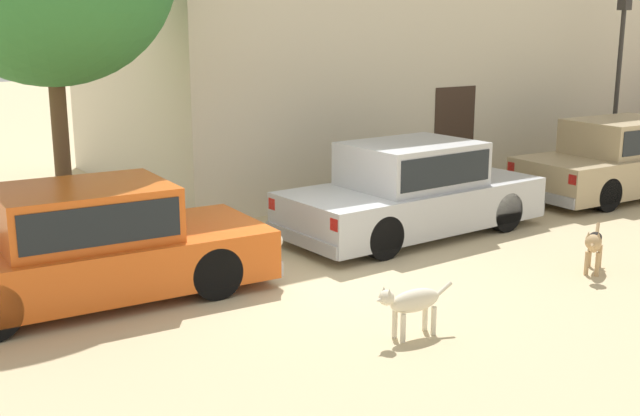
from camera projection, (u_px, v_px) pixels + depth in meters
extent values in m
plane|color=tan|center=(322.00, 275.00, 10.75)|extent=(80.00, 80.00, 0.00)
cube|color=#D15619|center=(92.00, 263.00, 9.75)|extent=(4.49, 2.04, 0.63)
cube|color=#D15619|center=(85.00, 213.00, 9.58)|extent=(2.11, 1.66, 0.67)
cube|color=black|center=(84.00, 212.00, 9.58)|extent=(1.95, 1.68, 0.47)
cube|color=#999BA0|center=(250.00, 253.00, 10.89)|extent=(0.22, 1.78, 0.20)
sphere|color=silver|center=(229.00, 218.00, 11.43)|extent=(0.20, 0.20, 0.20)
sphere|color=silver|center=(275.00, 241.00, 10.22)|extent=(0.20, 0.20, 0.20)
cylinder|color=black|center=(170.00, 243.00, 11.11)|extent=(0.69, 0.24, 0.68)
cylinder|color=black|center=(216.00, 273.00, 9.77)|extent=(0.69, 0.24, 0.68)
cube|color=#B2B5BA|center=(412.00, 205.00, 12.78)|extent=(4.51, 2.01, 0.67)
cube|color=#B2B5BA|center=(411.00, 164.00, 12.60)|extent=(2.11, 1.66, 0.70)
cube|color=black|center=(411.00, 163.00, 12.59)|extent=(1.94, 1.67, 0.49)
cube|color=#999BA0|center=(502.00, 200.00, 14.10)|extent=(0.19, 1.79, 0.20)
cube|color=#999BA0|center=(302.00, 239.00, 11.56)|extent=(0.19, 1.79, 0.20)
sphere|color=silver|center=(474.00, 174.00, 14.61)|extent=(0.20, 0.20, 0.20)
sphere|color=silver|center=(537.00, 186.00, 13.46)|extent=(0.20, 0.20, 0.20)
cube|color=red|center=(273.00, 204.00, 12.09)|extent=(0.05, 0.18, 0.18)
cube|color=red|center=(335.00, 225.00, 10.85)|extent=(0.05, 0.18, 0.18)
cylinder|color=black|center=(435.00, 195.00, 14.22)|extent=(0.67, 0.23, 0.66)
cylinder|color=black|center=(505.00, 212.00, 12.95)|extent=(0.67, 0.23, 0.66)
cylinder|color=black|center=(317.00, 216.00, 12.68)|extent=(0.67, 0.23, 0.66)
cylinder|color=black|center=(383.00, 237.00, 11.41)|extent=(0.67, 0.23, 0.66)
cube|color=tan|center=(622.00, 170.00, 15.61)|extent=(4.72, 1.92, 0.71)
cube|color=tan|center=(624.00, 136.00, 15.43)|extent=(2.20, 1.58, 0.67)
cube|color=black|center=(624.00, 136.00, 15.43)|extent=(2.03, 1.59, 0.47)
cube|color=#999BA0|center=(540.00, 195.00, 14.50)|extent=(0.19, 1.70, 0.20)
cube|color=red|center=(512.00, 167.00, 15.02)|extent=(0.05, 0.18, 0.18)
cube|color=red|center=(573.00, 180.00, 13.78)|extent=(0.05, 0.18, 0.18)
cylinder|color=black|center=(634.00, 167.00, 17.00)|extent=(0.64, 0.23, 0.63)
cylinder|color=black|center=(543.00, 181.00, 15.58)|extent=(0.64, 0.23, 0.63)
cylinder|color=black|center=(607.00, 195.00, 14.31)|extent=(0.64, 0.23, 0.63)
cube|color=beige|center=(440.00, 11.00, 19.75)|extent=(16.90, 6.68, 7.32)
cube|color=#38281E|center=(454.00, 138.00, 16.27)|extent=(1.10, 0.02, 2.10)
cylinder|color=beige|center=(403.00, 328.00, 8.47)|extent=(0.06, 0.06, 0.33)
cylinder|color=beige|center=(395.00, 324.00, 8.60)|extent=(0.06, 0.06, 0.33)
cylinder|color=beige|center=(434.00, 321.00, 8.68)|extent=(0.06, 0.06, 0.33)
cylinder|color=beige|center=(425.00, 316.00, 8.81)|extent=(0.06, 0.06, 0.33)
ellipsoid|color=beige|center=(415.00, 300.00, 8.58)|extent=(0.66, 0.24, 0.26)
sphere|color=beige|center=(387.00, 298.00, 8.36)|extent=(0.17, 0.17, 0.17)
cone|color=beige|center=(380.00, 300.00, 8.32)|extent=(0.10, 0.10, 0.09)
cone|color=beige|center=(389.00, 292.00, 8.30)|extent=(0.06, 0.06, 0.08)
cone|color=beige|center=(384.00, 290.00, 8.39)|extent=(0.06, 0.06, 0.08)
cylinder|color=beige|center=(444.00, 289.00, 8.77)|extent=(0.22, 0.06, 0.15)
cylinder|color=tan|center=(597.00, 264.00, 10.68)|extent=(0.06, 0.06, 0.33)
cylinder|color=tan|center=(587.00, 263.00, 10.73)|extent=(0.06, 0.06, 0.33)
cylinder|color=tan|center=(600.00, 256.00, 11.06)|extent=(0.06, 0.06, 0.33)
cylinder|color=tan|center=(589.00, 255.00, 11.11)|extent=(0.06, 0.06, 0.33)
ellipsoid|color=tan|center=(595.00, 243.00, 10.84)|extent=(0.65, 0.51, 0.23)
ellipsoid|color=black|center=(595.00, 237.00, 10.87)|extent=(0.40, 0.34, 0.13)
sphere|color=tan|center=(593.00, 242.00, 10.46)|extent=(0.21, 0.21, 0.21)
cone|color=tan|center=(592.00, 245.00, 10.36)|extent=(0.16, 0.16, 0.12)
cone|color=tan|center=(599.00, 236.00, 10.41)|extent=(0.10, 0.10, 0.09)
cone|color=tan|center=(589.00, 235.00, 10.46)|extent=(0.10, 0.10, 0.09)
cylinder|color=tan|center=(597.00, 230.00, 11.18)|extent=(0.18, 0.14, 0.21)
cylinder|color=#2D2B28|center=(617.00, 95.00, 17.36)|extent=(0.10, 0.10, 3.64)
cube|color=#2D2B28|center=(625.00, 3.00, 16.90)|extent=(0.22, 0.22, 0.28)
sphere|color=silver|center=(625.00, 3.00, 16.90)|extent=(0.18, 0.18, 0.18)
cylinder|color=brown|center=(62.00, 159.00, 11.51)|extent=(0.24, 0.24, 2.85)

